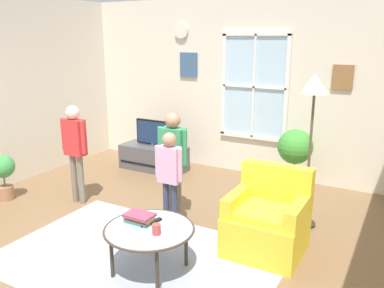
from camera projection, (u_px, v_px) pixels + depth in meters
name	position (u px, v px, depth m)	size (l,w,h in m)	color
ground_plane	(128.00, 246.00, 4.35)	(6.03, 6.41, 0.02)	brown
back_wall	(239.00, 87.00, 6.49)	(5.43, 0.17, 2.78)	beige
area_rug	(138.00, 258.00, 4.10)	(2.78, 1.87, 0.01)	#999EAD
tv_stand	(154.00, 158.00, 6.79)	(1.13, 0.48, 0.41)	#4C4C51
television	(153.00, 133.00, 6.68)	(0.63, 0.08, 0.44)	#4C4C4C
armchair	(268.00, 221.00, 4.19)	(0.76, 0.74, 0.87)	yellow
coffee_table	(149.00, 231.00, 3.77)	(0.86, 0.86, 0.46)	#99B2B7
book_stack	(139.00, 218.00, 3.86)	(0.27, 0.19, 0.09)	#53B4BD
cup	(156.00, 229.00, 3.64)	(0.08, 0.08, 0.10)	#BF3F3F
remote_near_books	(156.00, 221.00, 3.89)	(0.04, 0.14, 0.02)	black
remote_near_cup	(147.00, 224.00, 3.83)	(0.04, 0.14, 0.02)	black
person_pink_shirt	(170.00, 170.00, 4.53)	(0.35, 0.16, 1.16)	#333851
person_green_shirt	(173.00, 154.00, 4.80)	(0.40, 0.18, 1.33)	#726656
person_red_shirt	(75.00, 143.00, 5.28)	(0.40, 0.18, 1.33)	#726656
potted_plant_by_window	(295.00, 152.00, 5.72)	(0.50, 0.50, 0.92)	silver
potted_plant_corner	(3.00, 172.00, 5.49)	(0.32, 0.32, 0.64)	#9E6B4C
floor_lamp	(314.00, 100.00, 4.45)	(0.32, 0.32, 1.80)	black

